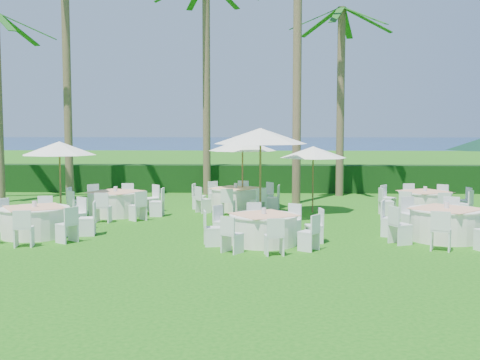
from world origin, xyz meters
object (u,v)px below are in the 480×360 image
object	(u,v)px
umbrella_c	(242,145)
umbrella_d	(313,152)
banquet_table_a	(35,221)
banquet_table_f	(425,202)
umbrella_b	(260,136)
banquet_table_b	(264,228)
umbrella_a	(59,148)
banquet_table_e	(236,198)
banquet_table_c	(446,223)
banquet_table_d	(116,203)

from	to	relation	value
umbrella_c	umbrella_d	world-z (taller)	umbrella_c
banquet_table_a	umbrella_c	xyz separation A→B (m)	(5.25, 5.49, 1.84)
banquet_table_a	umbrella_c	bearing A→B (deg)	46.25
banquet_table_f	umbrella_b	distance (m)	5.95
banquet_table_b	umbrella_a	xyz separation A→B (m)	(-6.35, 3.93, 1.82)
banquet_table_e	banquet_table_a	bearing A→B (deg)	-133.22
banquet_table_e	umbrella_b	size ratio (longest dim) A/B	1.06
umbrella_a	umbrella_c	bearing A→B (deg)	22.82
umbrella_b	umbrella_c	bearing A→B (deg)	105.67
banquet_table_c	umbrella_d	distance (m)	5.93
banquet_table_a	umbrella_d	world-z (taller)	umbrella_d
umbrella_c	banquet_table_e	bearing A→B (deg)	-147.99
banquet_table_e	umbrella_d	world-z (taller)	umbrella_d
banquet_table_a	umbrella_c	distance (m)	7.82
banquet_table_a	umbrella_c	world-z (taller)	umbrella_c
banquet_table_e	banquet_table_d	bearing A→B (deg)	-157.94
banquet_table_a	banquet_table_c	size ratio (longest dim) A/B	0.98
umbrella_a	banquet_table_d	bearing A→B (deg)	23.20
banquet_table_a	umbrella_a	distance (m)	3.62
banquet_table_d	umbrella_c	distance (m)	4.76
banquet_table_f	umbrella_b	xyz separation A→B (m)	(-5.41, -1.20, 2.18)
umbrella_c	umbrella_d	distance (m)	2.50
umbrella_b	umbrella_c	distance (m)	2.34
umbrella_c	umbrella_d	bearing A→B (deg)	-16.84
banquet_table_c	umbrella_c	world-z (taller)	umbrella_c
umbrella_a	umbrella_b	size ratio (longest dim) A/B	0.84
banquet_table_c	banquet_table_e	size ratio (longest dim) A/B	1.03
banquet_table_b	umbrella_c	distance (m)	6.61
banquet_table_d	umbrella_d	bearing A→B (deg)	8.58
banquet_table_c	umbrella_b	size ratio (longest dim) A/B	1.09
banquet_table_e	umbrella_a	size ratio (longest dim) A/B	1.26
umbrella_d	banquet_table_c	bearing A→B (deg)	-58.78
banquet_table_a	umbrella_a	xyz separation A→B (m)	(-0.37, 3.12, 1.80)
banquet_table_a	banquet_table_b	size ratio (longest dim) A/B	1.05
banquet_table_c	umbrella_b	world-z (taller)	umbrella_b
banquet_table_c	banquet_table_e	xyz separation A→B (m)	(-5.57, 5.46, -0.03)
banquet_table_f	umbrella_d	bearing A→B (deg)	175.18
umbrella_a	umbrella_d	bearing A→B (deg)	11.61
banquet_table_f	umbrella_b	world-z (taller)	umbrella_b
banquet_table_e	umbrella_b	bearing A→B (deg)	-67.66
banquet_table_a	banquet_table_c	bearing A→B (deg)	-0.62
banquet_table_c	umbrella_a	distance (m)	11.57
umbrella_a	umbrella_d	distance (m)	8.17
umbrella_a	umbrella_d	xyz separation A→B (m)	(8.01, 1.64, -0.18)
banquet_table_d	umbrella_a	world-z (taller)	umbrella_a
umbrella_a	umbrella_c	xyz separation A→B (m)	(5.62, 2.37, 0.05)
banquet_table_e	umbrella_d	bearing A→B (deg)	-12.44
banquet_table_c	umbrella_a	bearing A→B (deg)	163.55
umbrella_a	banquet_table_f	bearing A→B (deg)	6.54
banquet_table_c	banquet_table_a	bearing A→B (deg)	179.38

